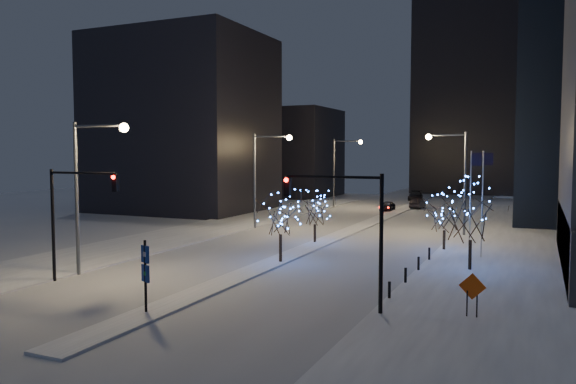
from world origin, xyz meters
The scene contains 25 objects.
ground centered at (0.00, 0.00, 0.00)m, with size 160.00×160.00×0.00m, color silver.
road centered at (0.00, 35.00, 0.01)m, with size 20.00×130.00×0.02m, color silver.
median centered at (0.00, 30.00, 0.07)m, with size 2.00×80.00×0.15m, color white.
east_sidewalk centered at (15.00, 20.00, 0.07)m, with size 10.00×90.00×0.15m, color white.
west_sidewalk centered at (-14.00, 20.00, 0.07)m, with size 8.00×90.00×0.15m, color white.
filler_west_near centered at (-28.00, 40.00, 12.00)m, with size 22.00×18.00×24.00m, color black.
filler_west_far centered at (-26.00, 70.00, 8.00)m, with size 18.00×16.00×16.00m, color black.
horizon_block centered at (6.00, 92.00, 21.00)m, with size 24.00×14.00×42.00m, color black.
street_lamp_w_near centered at (-8.94, 2.00, 6.50)m, with size 4.40×0.56×10.00m.
street_lamp_w_mid centered at (-8.94, 27.00, 6.50)m, with size 4.40×0.56×10.00m.
street_lamp_w_far centered at (-8.94, 52.00, 6.50)m, with size 4.40×0.56×10.00m.
street_lamp_east centered at (10.08, 30.00, 6.45)m, with size 3.90×0.56×10.00m.
traffic_signal_west centered at (-8.44, 0.00, 4.76)m, with size 5.26×0.43×7.00m.
traffic_signal_east centered at (8.94, 1.00, 4.76)m, with size 5.26×0.43×7.00m.
flagpoles centered at (13.37, 17.25, 4.80)m, with size 1.35×2.60×8.00m.
bollards centered at (10.20, 10.00, 0.60)m, with size 0.16×12.16×0.90m.
car_near centered at (-1.50, 50.09, 0.68)m, with size 1.61×3.99×1.36m, color black.
car_mid centered at (1.50, 55.71, 0.70)m, with size 1.47×4.23×1.39m, color black.
car_far centered at (-1.50, 69.09, 0.78)m, with size 2.19×5.39×1.56m, color black.
holiday_tree_median_near centered at (0.50, 10.88, 3.53)m, with size 4.90×4.90×5.08m.
holiday_tree_median_far centered at (-0.50, 20.21, 3.02)m, with size 3.82×3.82×4.45m.
holiday_tree_plaza_near centered at (13.32, 13.63, 4.01)m, with size 5.02×5.02×6.09m.
holiday_tree_plaza_far centered at (10.50, 20.99, 3.18)m, with size 4.08×4.08×4.81m.
wayfinding_sign centered at (-0.15, -3.51, 2.28)m, with size 0.64×0.33×3.72m.
construction_sign centered at (14.66, 2.19, 1.43)m, with size 1.28×0.17×2.12m.
Camera 1 is at (17.43, -25.52, 8.00)m, focal length 35.00 mm.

